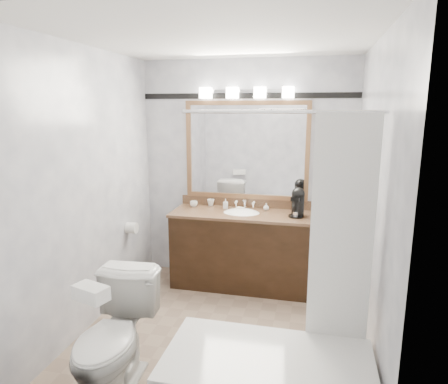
{
  "coord_description": "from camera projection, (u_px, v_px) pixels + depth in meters",
  "views": [
    {
      "loc": [
        0.76,
        -3.14,
        1.98
      ],
      "look_at": [
        -0.04,
        0.35,
        1.22
      ],
      "focal_mm": 32.0,
      "sensor_mm": 36.0,
      "label": 1
    }
  ],
  "objects": [
    {
      "name": "room",
      "position": [
        220.0,
        197.0,
        3.31
      ],
      "size": [
        2.42,
        2.62,
        2.52
      ],
      "color": "#8B735E",
      "rests_on": "ground"
    },
    {
      "name": "vanity_light_bar",
      "position": [
        246.0,
        92.0,
        4.29
      ],
      "size": [
        1.02,
        0.14,
        0.12
      ],
      "color": "silver",
      "rests_on": "room"
    },
    {
      "name": "soap_bottle_a",
      "position": [
        226.0,
        204.0,
        4.52
      ],
      "size": [
        0.06,
        0.06,
        0.11
      ],
      "primitive_type": "imported",
      "rotation": [
        0.0,
        0.0,
        0.11
      ],
      "color": "white",
      "rests_on": "vanity"
    },
    {
      "name": "vanity",
      "position": [
        241.0,
        248.0,
        4.45
      ],
      "size": [
        1.53,
        0.58,
        0.97
      ],
      "color": "black",
      "rests_on": "ground"
    },
    {
      "name": "bathtub",
      "position": [
        271.0,
        380.0,
        2.53
      ],
      "size": [
        1.3,
        0.75,
        1.96
      ],
      "color": "white",
      "rests_on": "ground"
    },
    {
      "name": "cup_right",
      "position": [
        211.0,
        203.0,
        4.65
      ],
      "size": [
        0.11,
        0.11,
        0.08
      ],
      "primitive_type": "imported",
      "rotation": [
        0.0,
        0.0,
        0.32
      ],
      "color": "white",
      "rests_on": "vanity"
    },
    {
      "name": "soap_bottle_b",
      "position": [
        266.0,
        207.0,
        4.45
      ],
      "size": [
        0.08,
        0.08,
        0.08
      ],
      "primitive_type": "imported",
      "rotation": [
        0.0,
        0.0,
        -0.27
      ],
      "color": "white",
      "rests_on": "vanity"
    },
    {
      "name": "coffee_maker",
      "position": [
        298.0,
        201.0,
        4.19
      ],
      "size": [
        0.16,
        0.2,
        0.31
      ],
      "rotation": [
        0.0,
        0.0,
        -0.27
      ],
      "color": "black",
      "rests_on": "vanity"
    },
    {
      "name": "accent_stripe",
      "position": [
        247.0,
        96.0,
        4.36
      ],
      "size": [
        2.4,
        0.01,
        0.06
      ],
      "primitive_type": "cube",
      "color": "black",
      "rests_on": "room"
    },
    {
      "name": "tp_roll",
      "position": [
        132.0,
        228.0,
        4.31
      ],
      "size": [
        0.11,
        0.12,
        0.12
      ],
      "primitive_type": "cylinder",
      "rotation": [
        0.0,
        1.57,
        0.0
      ],
      "color": "white",
      "rests_on": "room"
    },
    {
      "name": "mirror",
      "position": [
        246.0,
        151.0,
        4.48
      ],
      "size": [
        1.4,
        0.04,
        1.1
      ],
      "color": "#976A44",
      "rests_on": "room"
    },
    {
      "name": "tissue_box",
      "position": [
        91.0,
        293.0,
        2.44
      ],
      "size": [
        0.24,
        0.18,
        0.09
      ],
      "primitive_type": "cube",
      "rotation": [
        0.0,
        0.0,
        -0.31
      ],
      "color": "white",
      "rests_on": "toilet"
    },
    {
      "name": "soap_bar",
      "position": [
        240.0,
        208.0,
        4.48
      ],
      "size": [
        0.1,
        0.08,
        0.03
      ],
      "primitive_type": "cube",
      "rotation": [
        0.0,
        0.0,
        -0.42
      ],
      "color": "beige",
      "rests_on": "vanity"
    },
    {
      "name": "cup_left",
      "position": [
        194.0,
        204.0,
        4.61
      ],
      "size": [
        0.1,
        0.1,
        0.07
      ],
      "primitive_type": "imported",
      "rotation": [
        0.0,
        0.0,
        -0.13
      ],
      "color": "white",
      "rests_on": "vanity"
    },
    {
      "name": "toilet",
      "position": [
        113.0,
        339.0,
        2.75
      ],
      "size": [
        0.51,
        0.83,
        0.82
      ],
      "primitive_type": "imported",
      "rotation": [
        0.0,
        0.0,
        0.07
      ],
      "color": "white",
      "rests_on": "ground"
    }
  ]
}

